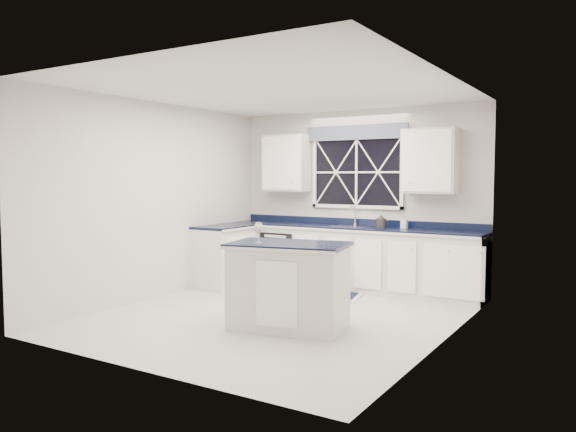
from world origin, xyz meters
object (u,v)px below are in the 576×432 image
Objects in this scene: island at (289,285)px; kettle at (381,222)px; wine_glass at (259,229)px; soap_bottle at (404,222)px; faucet at (355,215)px; dishwasher at (286,256)px.

island is 5.46× the size of kettle.
island is 6.20× the size of wine_glass.
faucet is at bearing 175.41° from soap_bottle.
dishwasher is 3.61× the size of wine_glass.
kettle is at bearing 0.95° from dishwasher.
faucet is 0.82m from soap_bottle.
island is 2.45m from kettle.
kettle is at bearing 76.10° from island.
dishwasher is at bearing 115.56° from wine_glass.
faucet is 1.33× the size of wine_glass.
island is (1.49, -2.36, 0.07)m from dishwasher.
wine_glass is at bearing -104.51° from soap_bottle.
faucet is 0.53m from kettle.
wine_glass is (0.12, -2.75, 0.01)m from faucet.
island is at bearing 34.70° from wine_glass.
faucet reaches higher than soap_bottle.
kettle is (1.60, 0.03, 0.62)m from dishwasher.
wine_glass reaches higher than island.
wine_glass is at bearing -80.25° from kettle.
soap_bottle reaches higher than dishwasher.
faucet is 2.75m from wine_glass.
wine_glass reaches higher than dishwasher.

